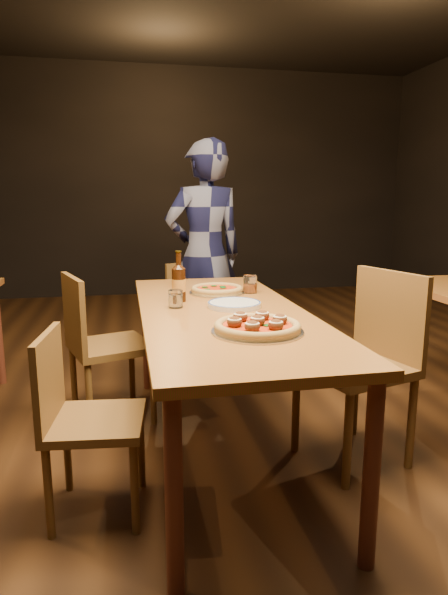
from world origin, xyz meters
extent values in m
plane|color=black|center=(0.00, 0.00, 0.00)|extent=(9.00, 9.00, 0.00)
plane|color=black|center=(0.00, 4.50, 1.50)|extent=(7.00, 0.00, 7.00)
cube|color=olive|center=(0.00, 0.00, 0.73)|extent=(0.80, 2.00, 0.04)
cylinder|color=#5B281A|center=(-0.34, -0.94, 0.35)|extent=(0.06, 0.06, 0.71)
cylinder|color=#5B281A|center=(-0.34, 0.94, 0.35)|extent=(0.06, 0.06, 0.71)
cylinder|color=#5B281A|center=(0.34, -0.94, 0.35)|extent=(0.06, 0.06, 0.71)
cylinder|color=#5B281A|center=(0.34, 0.94, 0.35)|extent=(0.06, 0.06, 0.71)
cylinder|color=#5B281A|center=(1.36, 0.74, 0.35)|extent=(0.06, 0.06, 0.71)
cylinder|color=#B7B7BF|center=(0.06, -0.45, 0.75)|extent=(0.38, 0.38, 0.01)
cylinder|color=tan|center=(0.06, -0.45, 0.77)|extent=(0.36, 0.36, 0.02)
torus|color=tan|center=(0.06, -0.45, 0.78)|extent=(0.36, 0.36, 0.04)
cylinder|color=#B6360A|center=(0.06, -0.45, 0.78)|extent=(0.28, 0.28, 0.00)
cylinder|color=#B7B7BF|center=(0.06, 0.44, 0.75)|extent=(0.32, 0.32, 0.01)
cylinder|color=tan|center=(0.06, 0.44, 0.77)|extent=(0.30, 0.30, 0.02)
torus|color=tan|center=(0.06, 0.44, 0.78)|extent=(0.30, 0.30, 0.03)
cylinder|color=#B6360A|center=(0.06, 0.44, 0.78)|extent=(0.23, 0.23, 0.00)
cylinder|color=white|center=(0.07, 0.04, 0.76)|extent=(0.27, 0.27, 0.03)
cylinder|color=black|center=(-0.19, 0.24, 0.84)|extent=(0.07, 0.07, 0.18)
cylinder|color=black|center=(-0.19, 0.24, 0.97)|extent=(0.03, 0.03, 0.09)
cylinder|color=orange|center=(-0.19, 0.24, 0.84)|extent=(0.07, 0.07, 0.07)
cylinder|color=white|center=(-0.22, 0.09, 0.80)|extent=(0.07, 0.07, 0.09)
cylinder|color=#9B4511|center=(0.25, 0.41, 0.80)|extent=(0.08, 0.08, 0.10)
imported|color=black|center=(0.14, 1.40, 0.86)|extent=(0.71, 0.54, 1.73)
camera|label=1|loc=(-0.46, -2.37, 1.29)|focal=30.00mm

